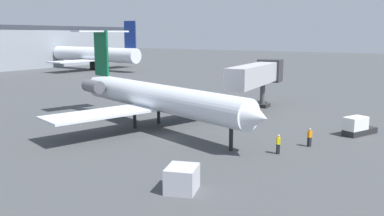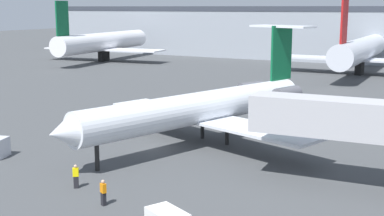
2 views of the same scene
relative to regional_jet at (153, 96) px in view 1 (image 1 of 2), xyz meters
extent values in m
cube|color=#424447|center=(-2.31, -3.94, -3.57)|extent=(400.00, 400.00, 0.10)
cylinder|color=silver|center=(-0.25, -0.81, -0.07)|extent=(10.40, 25.39, 2.85)
cone|color=silver|center=(-4.33, -13.84, -0.07)|extent=(3.24, 2.91, 2.70)
cone|color=silver|center=(3.86, 12.32, -0.07)|extent=(3.09, 3.20, 2.42)
cube|color=silver|center=(6.04, -1.73, -1.19)|extent=(11.67, 7.44, 0.24)
cube|color=silver|center=(-5.95, 2.02, -1.19)|extent=(11.67, 7.44, 0.24)
cylinder|color=#595960|center=(4.91, 7.90, 0.33)|extent=(2.39, 3.50, 1.50)
cylinder|color=#595960|center=(0.47, 9.29, 0.33)|extent=(2.39, 3.50, 1.50)
cube|color=#0C5933|center=(3.29, 10.50, 4.16)|extent=(1.19, 3.13, 5.61)
cube|color=silver|center=(3.29, 10.50, 6.87)|extent=(7.21, 4.32, 0.20)
cylinder|color=black|center=(-3.50, -11.17, -2.50)|extent=(0.36, 0.36, 2.03)
cylinder|color=black|center=(1.87, 0.62, -2.50)|extent=(0.36, 0.36, 2.03)
cylinder|color=black|center=(-1.18, 1.58, -2.50)|extent=(0.36, 0.36, 2.03)
cube|color=#ADADB2|center=(14.50, -5.57, 1.35)|extent=(14.77, 3.73, 2.60)
cube|color=#333338|center=(21.39, -5.04, 1.35)|extent=(2.64, 3.38, 3.20)
cylinder|color=#4C4C51|center=(18.15, -5.29, -1.74)|extent=(0.70, 0.70, 3.56)
cube|color=#262626|center=(18.15, -5.29, -3.27)|extent=(1.80, 1.80, 0.50)
cube|color=black|center=(1.47, -16.62, -3.09)|extent=(0.39, 0.35, 0.85)
cube|color=orange|center=(1.47, -16.62, -2.37)|extent=(0.47, 0.40, 0.60)
sphere|color=tan|center=(1.47, -16.62, -1.95)|extent=(0.24, 0.24, 0.24)
cube|color=black|center=(-2.23, -15.00, -3.09)|extent=(0.40, 0.38, 0.85)
cube|color=yellow|center=(-2.23, -15.00, -2.37)|extent=(0.48, 0.44, 0.60)
sphere|color=tan|center=(-2.23, -15.00, -1.95)|extent=(0.24, 0.24, 0.24)
cube|color=#262628|center=(8.68, -19.71, -3.22)|extent=(4.22, 2.96, 0.60)
cube|color=white|center=(7.96, -19.37, -2.27)|extent=(2.77, 2.28, 1.30)
cube|color=silver|center=(-13.47, -12.58, -2.70)|extent=(2.72, 2.52, 1.63)
cylinder|color=silver|center=(49.37, 58.25, 0.90)|extent=(6.40, 32.80, 4.02)
cube|color=navy|center=(48.32, 43.99, 6.41)|extent=(0.59, 4.01, 7.00)
cube|color=silver|center=(49.37, 58.25, -0.72)|extent=(27.75, 7.99, 0.30)
cube|color=black|center=(49.37, 58.25, -2.32)|extent=(1.20, 2.80, 2.40)
camera|label=1|loc=(-34.36, -26.30, 6.54)|focal=37.91mm
camera|label=2|loc=(21.61, -41.11, 8.81)|focal=48.82mm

